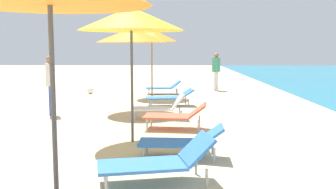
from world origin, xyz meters
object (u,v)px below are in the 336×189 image
(person_walking_near, at_px, (50,79))
(beach_ball, at_px, (90,90))
(umbrella_third, at_px, (131,19))
(umbrella_fourth, at_px, (132,35))
(lounger_fourth_shoreside, at_px, (171,97))
(lounger_fourth_inland, at_px, (159,107))
(lounger_second_shoreside, at_px, (158,161))
(umbrella_farthest, at_px, (152,35))
(person_walking_mid, at_px, (216,68))
(lounger_third_inland, at_px, (182,141))
(lounger_farthest_shoreside, at_px, (164,87))
(lounger_third_shoreside, at_px, (176,115))

(person_walking_near, relative_size, beach_ball, 5.90)
(umbrella_third, height_order, person_walking_near, umbrella_third)
(umbrella_fourth, bearing_deg, beach_ball, 116.83)
(lounger_fourth_shoreside, height_order, lounger_fourth_inland, lounger_fourth_inland)
(lounger_fourth_inland, height_order, person_walking_near, person_walking_near)
(lounger_second_shoreside, xyz_separation_m, umbrella_fourth, (-1.00, 5.79, 1.80))
(umbrella_fourth, distance_m, umbrella_farthest, 3.18)
(umbrella_farthest, bearing_deg, umbrella_third, -89.50)
(umbrella_fourth, bearing_deg, person_walking_mid, 62.69)
(beach_ball, bearing_deg, lounger_third_inland, -68.54)
(lounger_third_inland, xyz_separation_m, umbrella_farthest, (-0.98, 7.74, 1.93))
(person_walking_mid, bearing_deg, umbrella_fourth, -88.73)
(person_walking_mid, bearing_deg, person_walking_near, -100.07)
(lounger_farthest_shoreside, relative_size, person_walking_near, 0.87)
(lounger_farthest_shoreside, bearing_deg, person_walking_near, 55.18)
(person_walking_near, bearing_deg, beach_ball, -105.85)
(umbrella_third, xyz_separation_m, lounger_third_inland, (0.93, -1.07, -2.01))
(lounger_second_shoreside, xyz_separation_m, lounger_fourth_shoreside, (0.05, 6.89, -0.02))
(lounger_second_shoreside, relative_size, lounger_fourth_shoreside, 1.06)
(lounger_third_inland, relative_size, umbrella_farthest, 0.55)
(lounger_farthest_shoreside, height_order, person_walking_near, person_walking_near)
(umbrella_fourth, height_order, lounger_fourth_inland, umbrella_fourth)
(umbrella_third, relative_size, person_walking_near, 1.63)
(umbrella_third, height_order, lounger_fourth_inland, umbrella_third)
(person_walking_near, height_order, beach_ball, person_walking_near)
(umbrella_third, relative_size, umbrella_farthest, 1.03)
(umbrella_third, distance_m, lounger_fourth_inland, 3.15)
(lounger_fourth_shoreside, xyz_separation_m, umbrella_farthest, (-0.70, 2.05, 1.93))
(lounger_fourth_inland, bearing_deg, person_walking_near, -14.50)
(lounger_third_inland, distance_m, umbrella_fourth, 5.11)
(person_walking_near, bearing_deg, umbrella_fourth, -179.64)
(lounger_third_shoreside, distance_m, lounger_farthest_shoreside, 6.56)
(lounger_third_inland, height_order, person_walking_mid, person_walking_mid)
(umbrella_fourth, bearing_deg, lounger_third_inland, -73.83)
(umbrella_third, xyz_separation_m, lounger_third_shoreside, (0.82, 1.17, -1.97))
(lounger_fourth_shoreside, height_order, umbrella_farthest, umbrella_farthest)
(person_walking_mid, distance_m, beach_ball, 5.25)
(umbrella_fourth, distance_m, person_walking_mid, 6.38)
(umbrella_farthest, xyz_separation_m, person_walking_near, (-2.42, -3.78, -1.27))
(lounger_third_shoreside, height_order, lounger_fourth_shoreside, lounger_third_shoreside)
(umbrella_third, bearing_deg, lounger_third_shoreside, 54.83)
(person_walking_mid, relative_size, beach_ball, 5.91)
(lounger_third_inland, xyz_separation_m, beach_ball, (-3.45, 8.79, -0.15))
(umbrella_third, height_order, beach_ball, umbrella_third)
(lounger_third_shoreside, xyz_separation_m, beach_ball, (-3.35, 6.54, -0.18))
(lounger_second_shoreside, xyz_separation_m, lounger_third_shoreside, (0.22, 3.44, 0.01))
(umbrella_farthest, height_order, person_walking_near, umbrella_farthest)
(lounger_third_inland, bearing_deg, person_walking_near, -47.26)
(lounger_third_shoreside, xyz_separation_m, lounger_farthest_shoreside, (-0.48, 6.54, -0.04))
(person_walking_mid, bearing_deg, beach_ball, -136.06)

